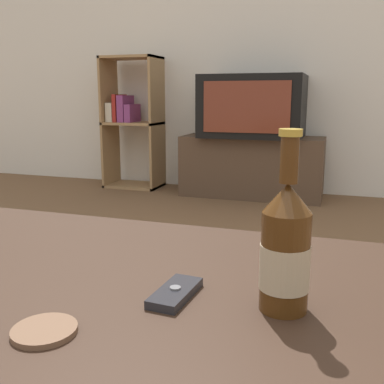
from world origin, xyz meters
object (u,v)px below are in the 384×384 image
television (253,106)px  bookshelf (130,120)px  beer_bottle (285,249)px  cell_phone (175,293)px  tv_stand (252,167)px

television → bookshelf: bearing=176.9°
television → bookshelf: (-1.02, 0.06, -0.12)m
beer_bottle → cell_phone: 0.19m
television → tv_stand: bearing=90.0°
bookshelf → cell_phone: bearing=-62.8°
television → beer_bottle: television is taller
television → bookshelf: size_ratio=0.69×
tv_stand → cell_phone: (0.39, -2.70, 0.22)m
tv_stand → bookshelf: bookshelf is taller
television → bookshelf: bookshelf is taller
tv_stand → beer_bottle: size_ratio=3.92×
bookshelf → beer_bottle: (1.58, -2.74, -0.02)m
television → cell_phone: television is taller
cell_phone → beer_bottle: bearing=8.6°
beer_bottle → cell_phone: size_ratio=2.27×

